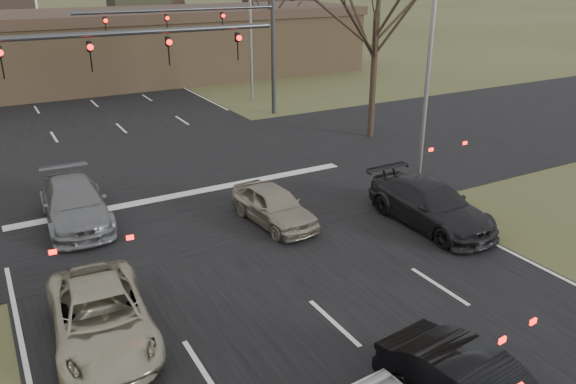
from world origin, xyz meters
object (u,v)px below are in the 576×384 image
object	(u,v)px
streetlight_right_near	(428,42)
car_charcoal_sedan	(431,204)
car_silver_ahead	(274,205)
building	(97,48)
mast_arm_near	(25,75)
mast_arm_far	(228,30)
car_grey_ahead	(75,203)
streetlight_right_far	(248,13)
car_silver_suv	(101,317)

from	to	relation	value
streetlight_right_near	car_charcoal_sedan	size ratio (longest dim) A/B	1.97
car_charcoal_sedan	car_silver_ahead	xyz separation A→B (m)	(-4.60, 2.73, -0.08)
car_charcoal_sedan	car_silver_ahead	size ratio (longest dim) A/B	1.31
building	mast_arm_near	xyz separation A→B (m)	(-7.23, -25.00, 2.41)
building	car_silver_ahead	size ratio (longest dim) A/B	10.95
mast_arm_far	car_silver_ahead	bearing A→B (deg)	-108.44
streetlight_right_near	car_charcoal_sedan	xyz separation A→B (m)	(-2.71, -3.75, -4.85)
mast_arm_far	car_grey_ahead	bearing A→B (deg)	-134.95
car_grey_ahead	mast_arm_near	bearing A→B (deg)	144.28
mast_arm_far	car_silver_ahead	size ratio (longest dim) A/B	2.87
building	car_grey_ahead	bearing A→B (deg)	-104.08
mast_arm_near	streetlight_right_near	size ratio (longest dim) A/B	1.21
streetlight_right_near	streetlight_right_far	distance (m)	17.01
car_silver_suv	car_silver_ahead	size ratio (longest dim) A/B	1.22
mast_arm_near	mast_arm_far	world-z (taller)	same
car_silver_suv	car_grey_ahead	distance (m)	7.28
mast_arm_near	mast_arm_far	size ratio (longest dim) A/B	1.09
car_silver_ahead	streetlight_right_far	bearing A→B (deg)	62.58
mast_arm_far	streetlight_right_far	size ratio (longest dim) A/B	1.11
mast_arm_near	car_charcoal_sedan	size ratio (longest dim) A/B	2.39
building	car_grey_ahead	world-z (taller)	building
streetlight_right_far	car_charcoal_sedan	xyz separation A→B (m)	(-3.21, -20.75, -4.85)
building	streetlight_right_near	xyz separation A→B (m)	(6.82, -28.00, 2.92)
building	streetlight_right_far	size ratio (longest dim) A/B	4.24
car_silver_ahead	mast_arm_far	bearing A→B (deg)	67.58
streetlight_right_far	car_grey_ahead	size ratio (longest dim) A/B	2.00
building	streetlight_right_far	world-z (taller)	streetlight_right_far
car_silver_ahead	building	bearing A→B (deg)	85.06
mast_arm_near	streetlight_right_far	bearing A→B (deg)	43.89
building	streetlight_right_near	size ratio (longest dim) A/B	4.24
streetlight_right_far	car_charcoal_sedan	world-z (taller)	streetlight_right_far
mast_arm_near	car_grey_ahead	bearing A→B (deg)	-38.15
streetlight_right_far	car_silver_ahead	distance (m)	20.25
car_silver_ahead	car_grey_ahead	bearing A→B (deg)	146.31
mast_arm_near	car_grey_ahead	world-z (taller)	mast_arm_near
mast_arm_near	car_charcoal_sedan	world-z (taller)	mast_arm_near
streetlight_right_near	car_silver_ahead	size ratio (longest dim) A/B	2.58
car_silver_suv	streetlight_right_near	bearing A→B (deg)	23.49
mast_arm_far	streetlight_right_far	xyz separation A→B (m)	(3.14, 4.00, 0.57)
mast_arm_near	streetlight_right_near	world-z (taller)	streetlight_right_near
streetlight_right_far	car_charcoal_sedan	distance (m)	21.55
car_charcoal_sedan	car_silver_ahead	distance (m)	5.35
building	car_grey_ahead	xyz separation A→B (m)	(-6.43, -25.63, -1.94)
mast_arm_far	streetlight_right_near	world-z (taller)	streetlight_right_near
car_silver_suv	car_grey_ahead	bearing A→B (deg)	88.77
car_grey_ahead	car_silver_suv	bearing A→B (deg)	-92.98
mast_arm_near	streetlight_right_near	bearing A→B (deg)	-12.05
streetlight_right_near	mast_arm_far	bearing A→B (deg)	101.47
streetlight_right_near	mast_arm_near	bearing A→B (deg)	167.95
building	car_silver_suv	size ratio (longest dim) A/B	8.97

